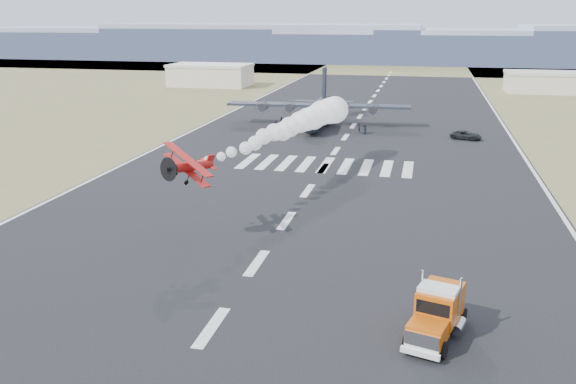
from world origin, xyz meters
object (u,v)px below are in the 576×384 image
(support_vehicle, at_px, (466,135))
(crew_c, at_px, (275,124))
(crew_a, at_px, (280,128))
(crew_h, at_px, (282,121))
(crew_e, at_px, (365,129))
(transport_aircraft, at_px, (319,111))
(aerobatic_biplane, at_px, (189,166))
(crew_d, at_px, (316,130))
(crew_g, at_px, (359,128))
(hangar_right, at_px, (543,82))
(semi_truck, at_px, (437,312))
(crew_f, at_px, (284,126))
(crew_b, at_px, (364,129))
(hangar_left, at_px, (211,75))

(support_vehicle, relative_size, crew_c, 3.28)
(crew_a, relative_size, crew_h, 0.99)
(crew_e, relative_size, crew_h, 1.01)
(crew_e, bearing_deg, transport_aircraft, 151.01)
(support_vehicle, xyz_separation_m, crew_e, (-18.17, 0.87, 0.14))
(aerobatic_biplane, relative_size, crew_d, 3.74)
(crew_e, xyz_separation_m, crew_g, (-1.18, 1.27, 0.03))
(aerobatic_biplane, distance_m, crew_h, 64.92)
(crew_d, distance_m, crew_g, 8.27)
(crew_d, bearing_deg, crew_e, 37.42)
(aerobatic_biplane, distance_m, transport_aircraft, 68.12)
(crew_a, distance_m, crew_h, 6.81)
(hangar_right, bearing_deg, semi_truck, -101.63)
(crew_d, bearing_deg, crew_f, -172.81)
(crew_b, bearing_deg, hangar_right, 123.99)
(hangar_right, height_order, crew_f, hangar_right)
(crew_e, bearing_deg, semi_truck, -68.13)
(crew_b, height_order, crew_f, crew_b)
(hangar_left, bearing_deg, aerobatic_biplane, -71.06)
(transport_aircraft, bearing_deg, semi_truck, -78.08)
(transport_aircraft, height_order, crew_g, transport_aircraft)
(crew_d, bearing_deg, crew_g, 47.80)
(aerobatic_biplane, bearing_deg, crew_f, 107.43)
(semi_truck, height_order, crew_a, semi_truck)
(support_vehicle, height_order, crew_g, crew_g)
(crew_g, bearing_deg, crew_c, -98.93)
(transport_aircraft, distance_m, support_vehicle, 30.13)
(semi_truck, relative_size, crew_c, 5.11)
(support_vehicle, bearing_deg, semi_truck, -166.75)
(hangar_left, height_order, crew_e, hangar_left)
(support_vehicle, relative_size, crew_e, 3.04)
(support_vehicle, bearing_deg, crew_c, 103.01)
(aerobatic_biplane, distance_m, crew_a, 58.17)
(aerobatic_biplane, relative_size, crew_c, 3.64)
(crew_h, bearing_deg, crew_e, -92.36)
(hangar_right, distance_m, crew_b, 85.47)
(transport_aircraft, xyz_separation_m, crew_b, (10.13, -8.31, -1.84))
(transport_aircraft, bearing_deg, crew_c, -140.70)
(crew_a, relative_size, crew_b, 0.99)
(hangar_left, xyz_separation_m, crew_e, (55.11, -69.48, -2.51))
(semi_truck, bearing_deg, crew_c, 127.60)
(crew_e, distance_m, crew_h, 17.96)
(crew_c, bearing_deg, crew_h, -6.67)
(transport_aircraft, relative_size, crew_b, 20.71)
(crew_e, xyz_separation_m, crew_f, (-15.43, 0.35, -0.01))
(aerobatic_biplane, distance_m, crew_c, 61.80)
(crew_f, bearing_deg, crew_c, -62.21)
(crew_b, bearing_deg, support_vehicle, 59.46)
(crew_f, bearing_deg, support_vehicle, 153.93)
(crew_b, bearing_deg, semi_truck, -16.10)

